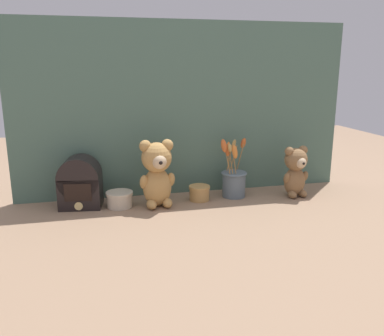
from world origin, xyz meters
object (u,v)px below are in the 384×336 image
Objects in this scene: flower_vase at (234,179)px; decorative_tin_tall at (199,193)px; vintage_radio at (80,183)px; teddy_bear_large at (157,172)px; teddy_bear_medium at (296,170)px; decorative_tin_short at (120,199)px.

decorative_tin_tall is at bearing -174.48° from flower_vase.
teddy_bear_large is at bearing -11.83° from vintage_radio.
teddy_bear_medium is 2.04× the size of decorative_tin_short.
teddy_bear_medium is at bearing -5.53° from decorative_tin_tall.
teddy_bear_large is 1.04× the size of flower_vase.
decorative_tin_short is at bearing 171.02° from teddy_bear_large.
decorative_tin_tall is 0.82× the size of decorative_tin_short.
decorative_tin_tall is (-0.17, -0.02, -0.05)m from flower_vase.
teddy_bear_large reaches higher than vintage_radio.
vintage_radio is at bearing 175.49° from teddy_bear_medium.
teddy_bear_medium is 1.06× the size of vintage_radio.
flower_vase is (-0.28, 0.06, -0.04)m from teddy_bear_medium.
flower_vase is at bearing -1.39° from vintage_radio.
vintage_radio is 0.52m from decorative_tin_tall.
flower_vase is 0.68m from vintage_radio.
teddy_bear_large is 2.52× the size of decorative_tin_short.
decorative_tin_short is (0.16, -0.04, -0.07)m from vintage_radio.
flower_vase is at bearing 2.77° from decorative_tin_short.
teddy_bear_medium is 2.49× the size of decorative_tin_tall.
teddy_bear_large is at bearing -8.98° from decorative_tin_short.
flower_vase is at bearing 168.01° from teddy_bear_medium.
vintage_radio reaches higher than decorative_tin_short.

